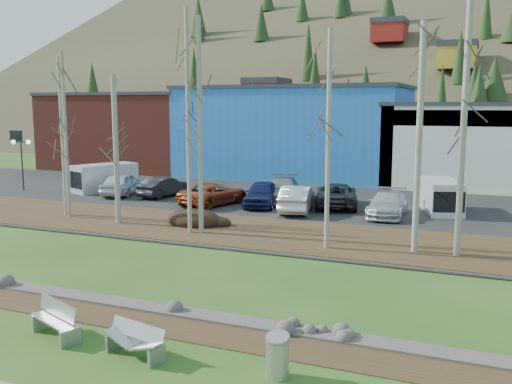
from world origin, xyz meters
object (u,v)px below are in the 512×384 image
at_px(seagull, 46,321).
at_px(car_7, 388,204).
at_px(car_2, 214,194).
at_px(car_3, 282,190).
at_px(car_5, 297,198).
at_px(car_4, 262,194).
at_px(bench_damaged, 136,340).
at_px(car_6, 336,195).
at_px(van_white, 442,197).
at_px(car_0, 123,184).
at_px(bench_intact, 56,320).
at_px(van_grey, 103,178).
at_px(car_1, 164,187).
at_px(litter_bin, 278,358).
at_px(street_lamp, 21,151).

xyz_separation_m(seagull, car_7, (6.52, 20.62, 0.68)).
xyz_separation_m(car_2, car_3, (3.69, 2.92, 0.08)).
xyz_separation_m(car_5, car_7, (5.33, 0.70, -0.09)).
height_order(seagull, car_4, car_4).
bearing_deg(bench_damaged, car_2, 124.24).
relative_size(car_3, car_7, 1.10).
distance_m(car_6, van_white, 6.40).
bearing_deg(car_0, bench_intact, 109.32).
height_order(car_6, van_grey, van_grey).
xyz_separation_m(car_5, van_white, (8.14, 3.03, 0.17)).
bearing_deg(seagull, car_1, 90.80).
bearing_deg(bench_intact, car_3, 115.69).
xyz_separation_m(bench_damaged, litter_bin, (3.86, 0.30, 0.07)).
xyz_separation_m(seagull, car_1, (-9.34, 21.75, 0.66)).
relative_size(car_3, van_white, 1.13).
bearing_deg(car_7, car_3, 158.85).
bearing_deg(car_1, seagull, 121.58).
relative_size(seagull, car_2, 0.08).
relative_size(bench_damaged, litter_bin, 2.01).
height_order(street_lamp, car_6, street_lamp).
height_order(street_lamp, van_grey, street_lamp).
bearing_deg(car_6, bench_intact, 70.31).
distance_m(street_lamp, car_7, 27.45).
height_order(car_6, car_7, car_6).
relative_size(car_1, car_7, 0.86).
xyz_separation_m(car_6, van_white, (6.38, 0.44, 0.22)).
bearing_deg(car_5, car_0, -17.04).
relative_size(car_1, car_4, 0.91).
height_order(car_4, car_5, car_5).
height_order(car_1, car_3, car_3).
bearing_deg(van_grey, van_white, 25.17).
relative_size(street_lamp, van_white, 0.80).
bearing_deg(van_white, car_5, -175.78).
bearing_deg(seagull, van_grey, 101.55).
distance_m(car_0, van_white, 21.91).
distance_m(seagull, car_2, 20.72).
bearing_deg(car_7, car_6, 149.44).
bearing_deg(litter_bin, car_0, 132.71).
xyz_separation_m(street_lamp, car_4, (19.32, 0.65, -2.23)).
xyz_separation_m(bench_damaged, car_7, (2.89, 21.26, 0.43)).
height_order(seagull, car_3, car_3).
distance_m(litter_bin, car_4, 23.06).
bearing_deg(car_2, litter_bin, 135.13).
distance_m(bench_damaged, car_2, 22.40).
bearing_deg(van_grey, car_6, 24.42).
xyz_separation_m(car_4, car_7, (8.03, -0.28, -0.08)).
xyz_separation_m(car_2, car_7, (11.13, 0.43, 0.01)).
xyz_separation_m(street_lamp, car_0, (8.32, 1.09, -2.22)).
height_order(bench_intact, car_6, car_6).
relative_size(bench_intact, van_white, 0.43).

